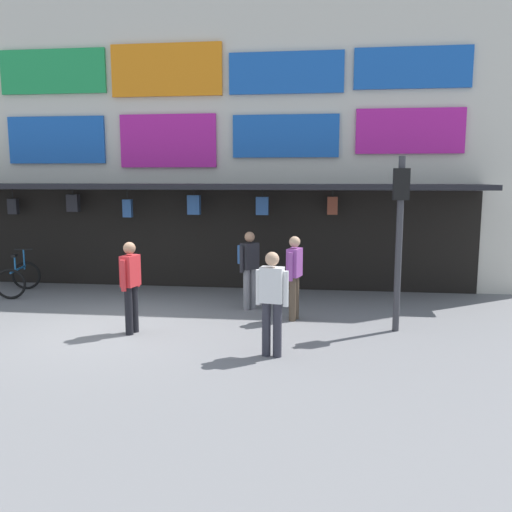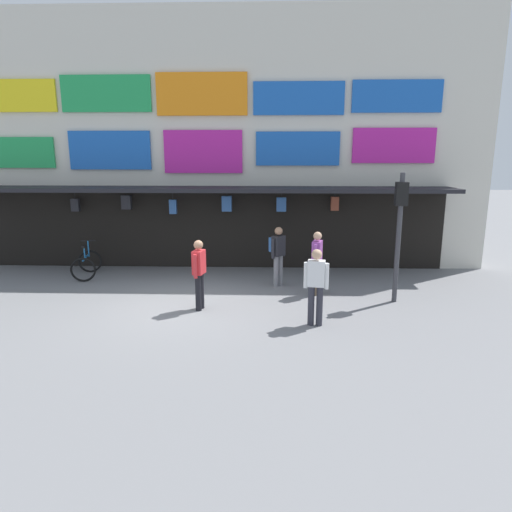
% 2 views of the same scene
% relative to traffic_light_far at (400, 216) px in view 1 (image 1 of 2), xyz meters
% --- Properties ---
extents(ground_plane, '(80.00, 80.00, 0.00)m').
position_rel_traffic_light_far_xyz_m(ground_plane, '(-5.25, -0.55, -2.14)').
color(ground_plane, slate).
extents(shopfront, '(18.00, 2.60, 8.00)m').
position_rel_traffic_light_far_xyz_m(shopfront, '(-5.25, 4.02, 1.82)').
color(shopfront, beige).
rests_on(shopfront, ground).
extents(traffic_light_far, '(0.29, 0.33, 3.20)m').
position_rel_traffic_light_far_xyz_m(traffic_light_far, '(0.00, 0.00, 0.00)').
color(traffic_light_far, '#38383D').
rests_on(traffic_light_far, ground).
extents(bicycle_parked, '(0.95, 1.28, 1.05)m').
position_rel_traffic_light_far_xyz_m(bicycle_parked, '(-8.69, 2.07, -1.75)').
color(bicycle_parked, black).
rests_on(bicycle_parked, ground).
extents(pedestrian_in_red, '(0.52, 0.40, 1.68)m').
position_rel_traffic_light_far_xyz_m(pedestrian_in_red, '(-2.15, -1.67, -1.16)').
color(pedestrian_in_red, '#2D2D38').
rests_on(pedestrian_in_red, ground).
extents(pedestrian_in_yellow, '(0.32, 0.51, 1.68)m').
position_rel_traffic_light_far_xyz_m(pedestrian_in_yellow, '(-1.91, 0.52, -1.19)').
color(pedestrian_in_yellow, brown).
rests_on(pedestrian_in_yellow, ground).
extents(pedestrian_in_blue, '(0.47, 0.47, 1.68)m').
position_rel_traffic_light_far_xyz_m(pedestrian_in_blue, '(-2.92, 1.29, -1.16)').
color(pedestrian_in_blue, gray).
rests_on(pedestrian_in_blue, ground).
extents(pedestrian_in_green, '(0.29, 0.52, 1.68)m').
position_rel_traffic_light_far_xyz_m(pedestrian_in_green, '(-4.80, -0.76, -1.19)').
color(pedestrian_in_green, black).
rests_on(pedestrian_in_green, ground).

